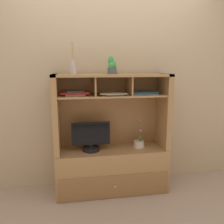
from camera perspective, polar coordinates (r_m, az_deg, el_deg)
The scene contains 10 objects.
floor_plane at distance 2.97m, azimuth 0.00°, elevation -19.10°, with size 6.00×6.00×0.02m, color tan.
back_wall at distance 2.80m, azimuth -0.81°, elevation 9.37°, with size 6.00×0.02×2.80m, color tan.
media_console at distance 2.78m, azimuth -0.03°, elevation -10.78°, with size 1.33×0.45×1.42m.
tv_monitor at distance 2.65m, azimuth -5.36°, elevation -6.66°, with size 0.45×0.20×0.34m.
potted_orchid at distance 2.82m, azimuth 6.86°, elevation -7.93°, with size 0.15×0.15×0.35m.
magazine_stack_left at distance 2.59m, azimuth -9.37°, elevation 4.80°, with size 0.33×0.25×0.05m.
magazine_stack_centre at distance 2.68m, azimuth 8.06°, elevation 4.88°, with size 0.33×0.27×0.03m.
magazine_stack_right at distance 2.55m, azimuth 0.17°, elevation 4.70°, with size 0.31×0.26×0.03m.
diffuser_bottle at distance 2.53m, azimuth -9.88°, elevation 11.03°, with size 0.07×0.07×0.34m.
potted_succulent at distance 2.56m, azimuth 0.04°, elevation 11.26°, with size 0.12×0.12×0.20m.
Camera 1 is at (-0.42, -2.53, 1.49)m, focal length 35.97 mm.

